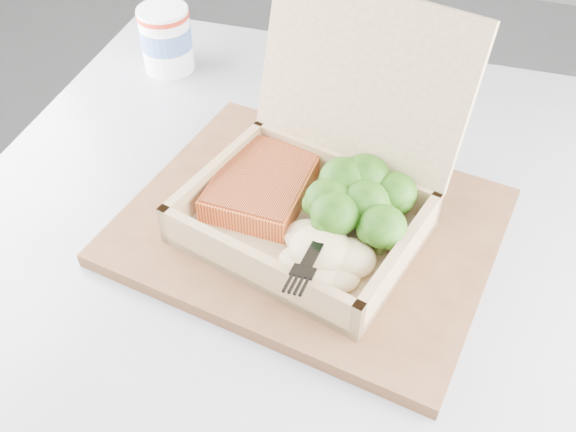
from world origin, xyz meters
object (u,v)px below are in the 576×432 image
at_px(cafe_table, 312,339).
at_px(paper_cup, 166,37).
at_px(serving_tray, 310,226).
at_px(takeout_container, 322,175).

relative_size(cafe_table, paper_cup, 9.61).
height_order(cafe_table, paper_cup, paper_cup).
bearing_deg(serving_tray, cafe_table, -25.52).
relative_size(cafe_table, serving_tray, 2.31).
height_order(serving_tray, takeout_container, takeout_container).
distance_m(takeout_container, paper_cup, 0.37).
xyz_separation_m(cafe_table, serving_tray, (-0.01, 0.00, 0.20)).
distance_m(cafe_table, takeout_container, 0.26).
height_order(takeout_container, paper_cup, takeout_container).
bearing_deg(takeout_container, paper_cup, 155.92).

